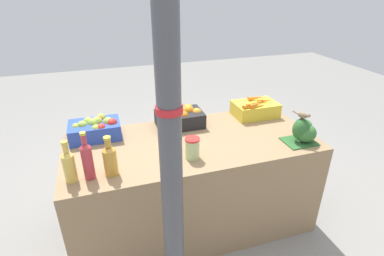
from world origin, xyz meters
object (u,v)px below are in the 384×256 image
support_pole (170,136)px  apple_crate (96,128)px  broccoli_pile (303,131)px  juice_bottle_ruby (87,160)px  juice_bottle_amber (110,159)px  sparrow_bird (303,115)px  orange_crate (181,117)px  carrot_crate (255,109)px  juice_bottle_golden (69,165)px  pickle_jar (192,148)px

support_pole → apple_crate: support_pole is taller
broccoli_pile → juice_bottle_ruby: juice_bottle_ruby is taller
juice_bottle_amber → sparrow_bird: size_ratio=1.91×
support_pole → orange_crate: size_ratio=6.74×
carrot_crate → broccoli_pile: (0.10, -0.51, 0.02)m
apple_crate → broccoli_pile: size_ratio=1.61×
orange_crate → juice_bottle_ruby: 0.85m
support_pole → apple_crate: (-0.32, 0.98, -0.38)m
orange_crate → sparrow_bird: size_ratio=2.75×
orange_crate → juice_bottle_golden: juice_bottle_golden is taller
orange_crate → carrot_crate: bearing=-0.4°
pickle_jar → carrot_crate: bearing=34.1°
broccoli_pile → sparrow_bird: bearing=175.5°
broccoli_pile → juice_bottle_amber: size_ratio=0.89×
apple_crate → juice_bottle_ruby: 0.51m
apple_crate → juice_bottle_amber: bearing=-82.0°
sparrow_bird → juice_bottle_amber: bearing=-113.3°
broccoli_pile → sparrow_bird: 0.13m
orange_crate → sparrow_bird: sparrow_bird is taller
broccoli_pile → pickle_jar: bearing=177.8°
orange_crate → carrot_crate: size_ratio=1.00×
support_pole → broccoli_pile: (1.06, 0.47, -0.37)m
carrot_crate → broccoli_pile: broccoli_pile is taller
juice_bottle_golden → juice_bottle_ruby: (0.10, 0.00, 0.02)m
broccoli_pile → juice_bottle_ruby: bearing=179.8°
orange_crate → support_pole: bearing=-107.8°
support_pole → juice_bottle_amber: support_pole is taller
pickle_jar → sparrow_bird: size_ratio=1.10×
apple_crate → pickle_jar: apple_crate is taller
apple_crate → juice_bottle_golden: juice_bottle_golden is taller
orange_crate → broccoli_pile: (0.74, -0.51, 0.01)m
juice_bottle_golden → sparrow_bird: size_ratio=1.97×
broccoli_pile → juice_bottle_golden: bearing=179.8°
broccoli_pile → apple_crate: bearing=159.8°
broccoli_pile → sparrow_bird: sparrow_bird is taller
carrot_crate → juice_bottle_golden: (-1.43, -0.50, 0.04)m
juice_bottle_ruby → sparrow_bird: size_ratio=2.28×
pickle_jar → sparrow_bird: sparrow_bird is taller
orange_crate → sparrow_bird: (0.72, -0.51, 0.14)m
juice_bottle_golden → sparrow_bird: (1.51, -0.00, 0.10)m
apple_crate → sparrow_bird: sparrow_bird is taller
juice_bottle_golden → sparrow_bird: 1.51m
carrot_crate → support_pole: bearing=-134.5°
apple_crate → orange_crate: bearing=0.1°
juice_bottle_amber → carrot_crate: bearing=22.5°
juice_bottle_ruby → sparrow_bird: (1.41, -0.00, 0.08)m
apple_crate → juice_bottle_ruby: juice_bottle_ruby is taller
orange_crate → juice_bottle_amber: (-0.57, -0.51, 0.03)m
juice_bottle_golden → juice_bottle_amber: juice_bottle_golden is taller
orange_crate → broccoli_pile: broccoli_pile is taller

